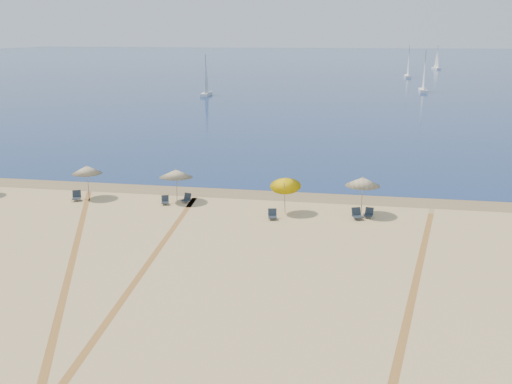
% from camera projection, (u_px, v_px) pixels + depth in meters
% --- Properties ---
extents(ocean, '(500.00, 500.00, 0.00)m').
position_uv_depth(ocean, '(343.00, 61.00, 232.22)').
color(ocean, '#0C2151').
rests_on(ocean, ground).
extents(wet_sand, '(500.00, 500.00, 0.00)m').
position_uv_depth(wet_sand, '(265.00, 194.00, 41.79)').
color(wet_sand, olive).
rests_on(wet_sand, ground).
extents(umbrella_1, '(2.11, 2.11, 2.44)m').
position_uv_depth(umbrella_1, '(87.00, 170.00, 40.34)').
color(umbrella_1, gray).
rests_on(umbrella_1, ground).
extents(umbrella_2, '(2.33, 2.36, 2.38)m').
position_uv_depth(umbrella_2, '(176.00, 173.00, 39.53)').
color(umbrella_2, gray).
rests_on(umbrella_2, ground).
extents(umbrella_3, '(2.03, 2.10, 2.70)m').
position_uv_depth(umbrella_3, '(285.00, 182.00, 36.85)').
color(umbrella_3, gray).
rests_on(umbrella_3, ground).
extents(umbrella_4, '(2.24, 2.24, 2.60)m').
position_uv_depth(umbrella_4, '(363.00, 182.00, 36.54)').
color(umbrella_4, gray).
rests_on(umbrella_4, ground).
extents(chair_2, '(0.79, 0.85, 0.71)m').
position_uv_depth(chair_2, '(77.00, 196.00, 40.24)').
color(chair_2, black).
rests_on(chair_2, ground).
extents(chair_3, '(0.66, 0.72, 0.61)m').
position_uv_depth(chair_3, '(165.00, 201.00, 39.34)').
color(chair_3, black).
rests_on(chair_3, ground).
extents(chair_4, '(0.69, 0.75, 0.64)m').
position_uv_depth(chair_4, '(187.00, 198.00, 39.79)').
color(chair_4, black).
rests_on(chair_4, ground).
extents(chair_5, '(0.66, 0.74, 0.66)m').
position_uv_depth(chair_5, '(272.00, 215.00, 36.22)').
color(chair_5, black).
rests_on(chair_5, ground).
extents(chair_6, '(0.82, 0.87, 0.72)m').
position_uv_depth(chair_6, '(357.00, 214.00, 36.24)').
color(chair_6, black).
rests_on(chair_6, ground).
extents(chair_7, '(0.65, 0.72, 0.64)m').
position_uv_depth(chair_7, '(369.00, 213.00, 36.55)').
color(chair_7, black).
rests_on(chair_7, ground).
extents(sailboat_0, '(1.51, 5.52, 8.18)m').
position_uv_depth(sailboat_0, '(424.00, 79.00, 112.47)').
color(sailboat_0, white).
rests_on(sailboat_0, ocean).
extents(sailboat_1, '(1.52, 5.56, 8.24)m').
position_uv_depth(sailboat_1, '(408.00, 68.00, 148.28)').
color(sailboat_1, white).
rests_on(sailboat_1, ocean).
extents(sailboat_2, '(2.42, 5.29, 7.64)m').
position_uv_depth(sailboat_2, '(437.00, 62.00, 181.69)').
color(sailboat_2, white).
rests_on(sailboat_2, ocean).
extents(sailboat_3, '(1.57, 5.16, 7.60)m').
position_uv_depth(sailboat_3, '(206.00, 83.00, 106.04)').
color(sailboat_3, white).
rests_on(sailboat_3, ocean).
extents(tire_tracks, '(52.02, 37.55, 0.00)m').
position_uv_depth(tire_tracks, '(199.00, 277.00, 27.72)').
color(tire_tracks, tan).
rests_on(tire_tracks, ground).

